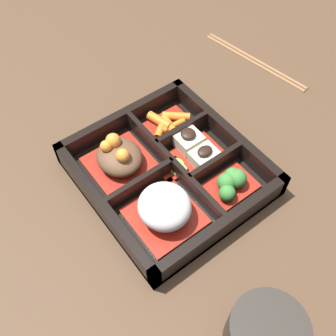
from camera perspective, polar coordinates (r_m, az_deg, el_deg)
The scene contains 11 objects.
ground_plane at distance 0.62m, azimuth -0.00°, elevation -1.34°, with size 3.00×3.00×0.00m, color #4C3523.
bento_base at distance 0.61m, azimuth -0.00°, elevation -1.08°, with size 0.26×0.25×0.01m.
bento_rim at distance 0.60m, azimuth 0.25°, elevation -0.03°, with size 0.26×0.25×0.04m.
bowl_rice at distance 0.55m, azimuth -0.49°, elevation -5.81°, with size 0.10×0.10×0.06m.
bowl_stew at distance 0.61m, azimuth -7.11°, elevation 1.57°, with size 0.10×0.10×0.05m.
bowl_greens at distance 0.59m, azimuth 9.12°, elevation -2.13°, with size 0.06×0.08×0.03m.
bowl_tofu at distance 0.62m, azimuth 3.96°, elevation 2.86°, with size 0.08×0.08×0.04m.
bowl_carrots at distance 0.66m, azimuth -0.12°, elevation 6.51°, with size 0.06×0.08×0.02m.
bowl_pickles at distance 0.61m, azimuth 1.09°, elevation -0.19°, with size 0.04×0.04×0.01m.
tea_cup at distance 0.50m, azimuth 13.89°, elevation -22.51°, with size 0.09×0.09×0.07m.
chopsticks at distance 0.82m, azimuth 12.50°, elevation 15.05°, with size 0.24×0.05×0.01m.
Camera 1 is at (-0.28, 0.21, 0.51)m, focal length 42.00 mm.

